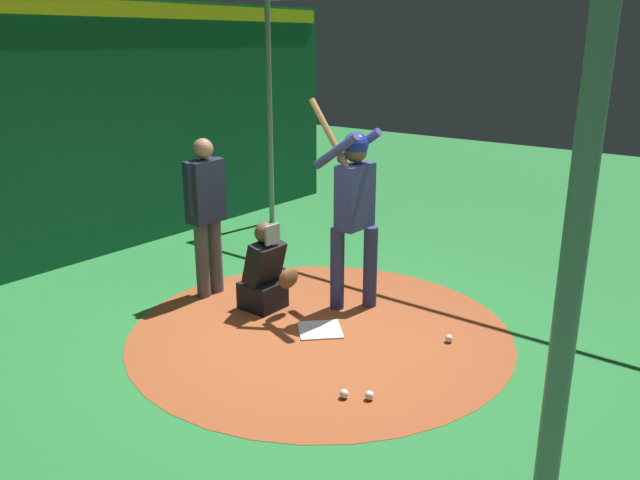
{
  "coord_description": "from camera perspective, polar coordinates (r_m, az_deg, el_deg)",
  "views": [
    {
      "loc": [
        3.58,
        -4.56,
        2.77
      ],
      "look_at": [
        0.0,
        0.0,
        0.95
      ],
      "focal_mm": 35.85,
      "sensor_mm": 36.0,
      "label": 1
    }
  ],
  "objects": [
    {
      "name": "ground_plane",
      "position": [
        6.43,
        -0.0,
        -8.1
      ],
      "size": [
        25.3,
        25.3,
        0.0
      ],
      "primitive_type": "plane",
      "color": "#287A38"
    },
    {
      "name": "dirt_circle",
      "position": [
        6.43,
        -0.0,
        -8.08
      ],
      "size": [
        3.78,
        3.78,
        0.01
      ],
      "primitive_type": "cylinder",
      "color": "#9E4C28",
      "rests_on": "ground"
    },
    {
      "name": "home_plate",
      "position": [
        6.42,
        -0.0,
        -8.01
      ],
      "size": [
        0.59,
        0.59,
        0.01
      ],
      "primitive_type": "cube",
      "rotation": [
        0.0,
        0.0,
        0.79
      ],
      "color": "white",
      "rests_on": "dirt_circle"
    },
    {
      "name": "batter",
      "position": [
        6.61,
        3.04,
        3.36
      ],
      "size": [
        0.68,
        0.49,
        2.21
      ],
      "color": "navy",
      "rests_on": "ground"
    },
    {
      "name": "catcher",
      "position": [
        6.81,
        -4.89,
        -3.15
      ],
      "size": [
        0.58,
        0.4,
        0.97
      ],
      "color": "black",
      "rests_on": "ground"
    },
    {
      "name": "umpire",
      "position": [
        7.12,
        -10.12,
        2.77
      ],
      "size": [
        0.22,
        0.49,
        1.77
      ],
      "color": "#4C4C51",
      "rests_on": "ground"
    },
    {
      "name": "back_wall",
      "position": [
        8.77,
        -20.36,
        9.1
      ],
      "size": [
        0.23,
        9.3,
        3.3
      ],
      "color": "#145133",
      "rests_on": "ground"
    },
    {
      "name": "cage_frame",
      "position": [
        5.81,
        -0.0,
        13.35
      ],
      "size": [
        6.2,
        5.41,
        3.37
      ],
      "color": "gray",
      "rests_on": "ground"
    },
    {
      "name": "baseball_0",
      "position": [
        6.3,
        11.43,
        -8.6
      ],
      "size": [
        0.07,
        0.07,
        0.07
      ],
      "primitive_type": "sphere",
      "color": "white",
      "rests_on": "dirt_circle"
    },
    {
      "name": "baseball_1",
      "position": [
        5.29,
        4.43,
        -13.66
      ],
      "size": [
        0.07,
        0.07,
        0.07
      ],
      "primitive_type": "sphere",
      "color": "white",
      "rests_on": "dirt_circle"
    },
    {
      "name": "baseball_2",
      "position": [
        5.3,
        2.17,
        -13.55
      ],
      "size": [
        0.07,
        0.07,
        0.07
      ],
      "primitive_type": "sphere",
      "color": "white",
      "rests_on": "dirt_circle"
    }
  ]
}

